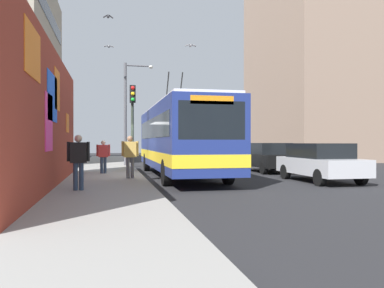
{
  "coord_description": "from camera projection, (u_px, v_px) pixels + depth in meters",
  "views": [
    {
      "loc": [
        -17.7,
        1.48,
        1.64
      ],
      "look_at": [
        2.16,
        -2.81,
        1.53
      ],
      "focal_mm": 36.09,
      "sensor_mm": 36.0,
      "label": 1
    }
  ],
  "objects": [
    {
      "name": "building_far_right",
      "position": [
        313.0,
        60.0,
        35.63
      ],
      "size": [
        12.98,
        8.84,
        18.5
      ],
      "color": "gray",
      "rests_on": "ground_plane"
    },
    {
      "name": "parked_car_white",
      "position": [
        232.0,
        153.0,
        27.07
      ],
      "size": [
        4.08,
        1.81,
        1.58
      ],
      "color": "white",
      "rests_on": "ground_plane"
    },
    {
      "name": "pedestrian_near_wall",
      "position": [
        78.0,
        158.0,
        11.83
      ],
      "size": [
        0.23,
        0.68,
        1.7
      ],
      "color": "#2D3F59",
      "rests_on": "sidewalk_slab"
    },
    {
      "name": "street_lamp",
      "position": [
        129.0,
        106.0,
        24.52
      ],
      "size": [
        0.44,
        1.86,
        6.51
      ],
      "color": "#4C4C51",
      "rests_on": "sidewalk_slab"
    },
    {
      "name": "graffiti_wall",
      "position": [
        51.0,
        120.0,
        12.65
      ],
      "size": [
        13.32,
        0.32,
        4.69
      ],
      "color": "maroon",
      "rests_on": "ground_plane"
    },
    {
      "name": "building_far_left",
      "position": [
        0.0,
        71.0,
        28.05
      ],
      "size": [
        13.46,
        7.07,
        13.56
      ],
      "color": "#9E937F",
      "rests_on": "ground_plane"
    },
    {
      "name": "city_bus",
      "position": [
        180.0,
        137.0,
        18.22
      ],
      "size": [
        11.77,
        2.68,
        5.15
      ],
      "color": "navy",
      "rests_on": "ground_plane"
    },
    {
      "name": "traffic_light",
      "position": [
        133.0,
        114.0,
        18.72
      ],
      "size": [
        0.49,
        0.28,
        4.25
      ],
      "color": "#2D382D",
      "rests_on": "sidewalk_slab"
    },
    {
      "name": "ground_plane",
      "position": [
        142.0,
        178.0,
        17.63
      ],
      "size": [
        80.0,
        80.0,
        0.0
      ],
      "primitive_type": "plane",
      "color": "#232326"
    },
    {
      "name": "parked_car_black",
      "position": [
        268.0,
        157.0,
        20.92
      ],
      "size": [
        4.08,
        1.92,
        1.58
      ],
      "color": "black",
      "rests_on": "ground_plane"
    },
    {
      "name": "pedestrian_midblock",
      "position": [
        103.0,
        154.0,
        18.19
      ],
      "size": [
        0.22,
        0.64,
        1.56
      ],
      "color": "#2D3F59",
      "rests_on": "sidewalk_slab"
    },
    {
      "name": "sidewalk_slab",
      "position": [
        106.0,
        177.0,
        17.29
      ],
      "size": [
        48.0,
        3.2,
        0.15
      ],
      "primitive_type": "cube",
      "color": "gray",
      "rests_on": "ground_plane"
    },
    {
      "name": "flying_pigeons",
      "position": [
        133.0,
        23.0,
        20.16
      ],
      "size": [
        6.07,
        4.66,
        2.75
      ],
      "color": "#47474C"
    },
    {
      "name": "parked_car_silver",
      "position": [
        320.0,
        161.0,
        15.82
      ],
      "size": [
        4.28,
        1.94,
        1.58
      ],
      "color": "#B7B7BC",
      "rests_on": "ground_plane"
    },
    {
      "name": "pedestrian_at_curb",
      "position": [
        130.0,
        153.0,
        15.74
      ],
      "size": [
        0.23,
        0.69,
        1.73
      ],
      "color": "#595960",
      "rests_on": "sidewalk_slab"
    }
  ]
}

